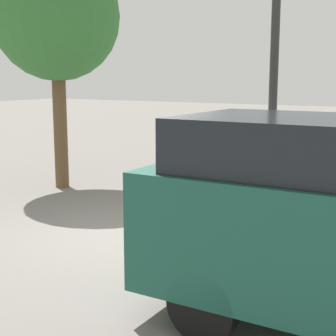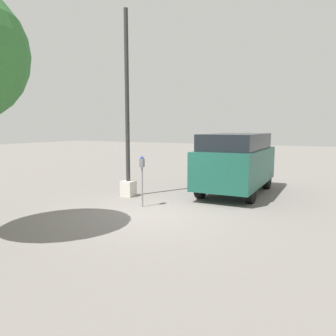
{
  "view_description": "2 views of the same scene",
  "coord_description": "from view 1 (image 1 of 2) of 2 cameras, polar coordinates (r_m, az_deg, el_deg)",
  "views": [
    {
      "loc": [
        4.98,
        -6.67,
        2.65
      ],
      "look_at": [
        0.71,
        0.26,
        1.2
      ],
      "focal_mm": 55.0,
      "sensor_mm": 36.0,
      "label": 1
    },
    {
      "loc": [
        -7.83,
        -4.77,
        2.46
      ],
      "look_at": [
        0.75,
        -0.31,
        1.27
      ],
      "focal_mm": 35.0,
      "sensor_mm": 36.0,
      "label": 2
    }
  ],
  "objects": [
    {
      "name": "ground_plane",
      "position": [
        8.73,
        -4.92,
        -7.58
      ],
      "size": [
        80.0,
        80.0,
        0.0
      ],
      "primitive_type": "plane",
      "color": "slate"
    },
    {
      "name": "parking_meter_near",
      "position": [
        8.53,
        1.03,
        0.12
      ],
      "size": [
        0.22,
        0.15,
        1.59
      ],
      "rotation": [
        0.0,
        0.0,
        0.23
      ],
      "color": "gray",
      "rests_on": "ground"
    },
    {
      "name": "lamp_post",
      "position": [
        9.12,
        11.5,
        6.19
      ],
      "size": [
        0.44,
        0.44,
        6.49
      ],
      "color": "beige",
      "rests_on": "ground"
    },
    {
      "name": "street_tree",
      "position": [
        12.57,
        -12.27,
        15.95
      ],
      "size": [
        2.94,
        2.94,
        5.48
      ],
      "color": "brown",
      "rests_on": "ground"
    }
  ]
}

